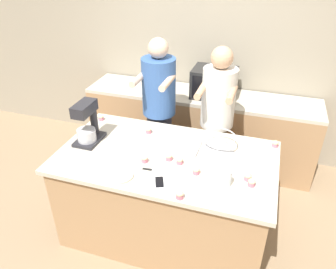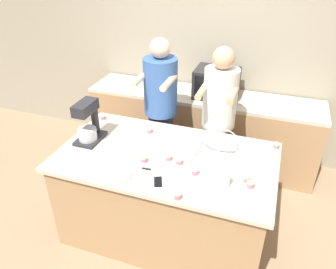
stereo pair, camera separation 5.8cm
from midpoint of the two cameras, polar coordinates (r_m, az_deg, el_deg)
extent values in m
plane|color=#937A5B|center=(3.44, 0.19, -16.12)|extent=(16.00, 16.00, 0.00)
cube|color=gray|center=(4.15, 8.12, 14.25)|extent=(10.00, 0.06, 2.70)
cube|color=#A87F56|center=(3.14, 0.21, -10.74)|extent=(1.81, 1.01, 0.86)
cube|color=beige|center=(2.86, 0.22, -3.97)|extent=(1.89, 1.08, 0.04)
cube|color=#A87F56|center=(4.19, 6.20, 0.94)|extent=(2.80, 0.60, 0.88)
cube|color=beige|center=(3.98, 6.57, 6.65)|extent=(2.80, 0.60, 0.04)
cylinder|color=#33384C|center=(3.75, -0.73, -2.42)|extent=(0.27, 0.27, 0.92)
cylinder|color=#335693|center=(3.39, -0.81, 8.35)|extent=(0.35, 0.35, 0.59)
sphere|color=#DBB293|center=(3.26, -0.87, 14.83)|extent=(0.20, 0.20, 0.20)
cylinder|color=#DBB293|center=(3.25, -4.36, 9.69)|extent=(0.06, 0.34, 0.06)
cylinder|color=#DBB293|center=(3.15, 0.66, 9.08)|extent=(0.06, 0.34, 0.06)
cylinder|color=brown|center=(3.63, 8.56, -4.42)|extent=(0.26, 0.26, 0.88)
cylinder|color=silver|center=(3.26, 9.56, 6.25)|extent=(0.33, 0.33, 0.60)
sphere|color=tan|center=(3.12, 10.21, 12.99)|extent=(0.21, 0.21, 0.21)
cylinder|color=tan|center=(3.08, 6.55, 7.63)|extent=(0.06, 0.34, 0.06)
cylinder|color=tan|center=(3.04, 11.80, 6.82)|extent=(0.06, 0.34, 0.06)
cube|color=#232328|center=(3.13, -12.82, -0.67)|extent=(0.20, 0.30, 0.03)
cylinder|color=#232328|center=(3.15, -12.07, 2.63)|extent=(0.07, 0.07, 0.26)
cube|color=#232328|center=(2.97, -13.69, 4.57)|extent=(0.13, 0.26, 0.10)
cylinder|color=#BCBCC1|center=(3.07, -13.32, 0.10)|extent=(0.17, 0.17, 0.11)
cone|color=#BCBCC1|center=(2.92, 9.42, -1.52)|extent=(0.29, 0.29, 0.14)
torus|color=#BCBCC1|center=(2.89, 9.53, -0.44)|extent=(0.30, 0.30, 0.01)
cube|color=#BCBCC1|center=(2.96, 2.91, -1.99)|extent=(0.33, 0.26, 0.02)
cube|color=white|center=(2.95, 2.92, -1.66)|extent=(0.27, 0.21, 0.02)
cube|color=black|center=(3.89, 8.90, 8.83)|extent=(0.50, 0.38, 0.33)
cube|color=black|center=(3.72, 7.61, 7.89)|extent=(0.34, 0.01, 0.27)
cube|color=#2D2D2D|center=(3.68, 11.05, 7.36)|extent=(0.10, 0.01, 0.27)
cube|color=silver|center=(2.55, -1.08, -8.33)|extent=(0.12, 0.16, 0.01)
cube|color=black|center=(2.54, -1.08, -8.23)|extent=(0.11, 0.14, 0.00)
cylinder|color=silver|center=(2.52, 10.72, -7.65)|extent=(0.06, 0.06, 0.13)
cylinder|color=beige|center=(2.64, -7.82, -6.97)|extent=(0.21, 0.21, 0.02)
cube|color=#BCBCC1|center=(2.66, -0.86, -6.40)|extent=(0.14, 0.03, 0.01)
cube|color=black|center=(2.69, -3.13, -6.02)|extent=(0.08, 0.02, 0.01)
cylinder|color=#D17084|center=(2.41, 2.41, -10.73)|extent=(0.05, 0.05, 0.03)
ellipsoid|color=beige|center=(2.39, 2.42, -10.27)|extent=(0.06, 0.06, 0.03)
cylinder|color=#D17084|center=(3.47, -10.83, 2.87)|extent=(0.05, 0.05, 0.03)
ellipsoid|color=beige|center=(3.46, -10.87, 3.25)|extent=(0.06, 0.06, 0.03)
cylinder|color=#D17084|center=(2.74, 2.57, -4.83)|extent=(0.05, 0.05, 0.03)
ellipsoid|color=beige|center=(2.72, 2.58, -4.39)|extent=(0.06, 0.06, 0.03)
cylinder|color=#D17084|center=(2.64, 5.39, -6.58)|extent=(0.05, 0.05, 0.03)
ellipsoid|color=beige|center=(2.62, 5.41, -6.14)|extent=(0.06, 0.06, 0.03)
cylinder|color=#D17084|center=(3.17, -2.75, 0.57)|extent=(0.05, 0.05, 0.03)
ellipsoid|color=beige|center=(3.16, -2.76, 0.98)|extent=(0.06, 0.06, 0.03)
cylinder|color=#D17084|center=(2.63, 14.20, -7.60)|extent=(0.05, 0.05, 0.03)
ellipsoid|color=beige|center=(2.62, 14.27, -7.16)|extent=(0.06, 0.06, 0.03)
cylinder|color=#D17084|center=(3.10, 18.80, -1.96)|extent=(0.05, 0.05, 0.03)
ellipsoid|color=beige|center=(3.09, 18.88, -1.57)|extent=(0.06, 0.06, 0.03)
cylinder|color=#D17084|center=(2.77, -3.57, -4.45)|extent=(0.05, 0.05, 0.03)
ellipsoid|color=beige|center=(2.75, -3.59, -4.01)|extent=(0.06, 0.06, 0.03)
cylinder|color=#D17084|center=(2.58, 14.78, -8.54)|extent=(0.05, 0.05, 0.03)
ellipsoid|color=beige|center=(2.57, 14.86, -8.10)|extent=(0.06, 0.06, 0.03)
cylinder|color=#D17084|center=(2.78, 0.70, -4.16)|extent=(0.05, 0.05, 0.03)
ellipsoid|color=beige|center=(2.77, 0.71, -3.72)|extent=(0.06, 0.06, 0.03)
camera|label=1|loc=(0.03, -89.41, 0.35)|focal=35.00mm
camera|label=2|loc=(0.03, 90.59, -0.35)|focal=35.00mm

